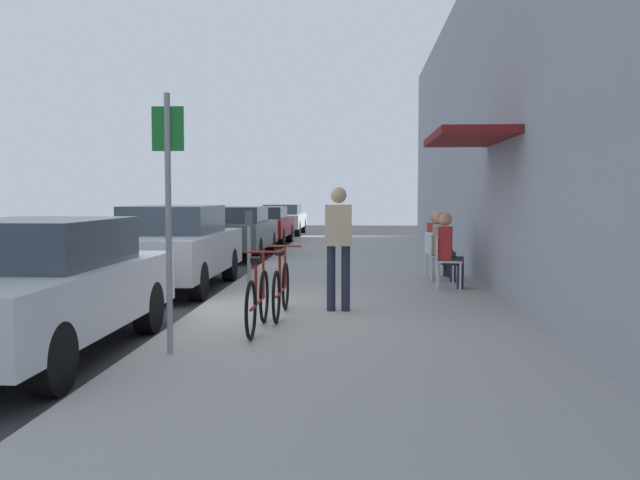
# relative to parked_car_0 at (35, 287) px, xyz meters

# --- Properties ---
(ground_plane) EXTENTS (60.00, 60.00, 0.00)m
(ground_plane) POSITION_rel_parked_car_0_xyz_m (1.10, 2.29, -0.75)
(ground_plane) COLOR #2D2D30
(sidewalk_slab) EXTENTS (4.50, 32.00, 0.12)m
(sidewalk_slab) POSITION_rel_parked_car_0_xyz_m (3.35, 4.29, -0.69)
(sidewalk_slab) COLOR #9E9B93
(sidewalk_slab) RESTS_ON ground_plane
(building_facade) EXTENTS (1.40, 32.00, 6.22)m
(building_facade) POSITION_rel_parked_car_0_xyz_m (5.75, 4.29, 2.36)
(building_facade) COLOR #999EA8
(building_facade) RESTS_ON ground_plane
(parked_car_0) EXTENTS (1.80, 4.40, 1.46)m
(parked_car_0) POSITION_rel_parked_car_0_xyz_m (0.00, 0.00, 0.00)
(parked_car_0) COLOR silver
(parked_car_0) RESTS_ON ground_plane
(parked_car_1) EXTENTS (1.80, 4.40, 1.52)m
(parked_car_1) POSITION_rel_parked_car_0_xyz_m (0.00, 5.38, 0.03)
(parked_car_1) COLOR #B7B7BC
(parked_car_1) RESTS_ON ground_plane
(parked_car_2) EXTENTS (1.80, 4.40, 1.39)m
(parked_car_2) POSITION_rel_parked_car_0_xyz_m (-0.00, 11.77, -0.02)
(parked_car_2) COLOR #47514C
(parked_car_2) RESTS_ON ground_plane
(parked_car_3) EXTENTS (1.80, 4.40, 1.30)m
(parked_car_3) POSITION_rel_parked_car_0_xyz_m (0.00, 17.01, -0.06)
(parked_car_3) COLOR maroon
(parked_car_3) RESTS_ON ground_plane
(parked_car_4) EXTENTS (1.80, 4.40, 1.30)m
(parked_car_4) POSITION_rel_parked_car_0_xyz_m (0.00, 23.08, -0.06)
(parked_car_4) COLOR #B7B7BC
(parked_car_4) RESTS_ON ground_plane
(parking_meter) EXTENTS (0.12, 0.10, 1.32)m
(parking_meter) POSITION_rel_parked_car_0_xyz_m (1.55, 4.47, 0.14)
(parking_meter) COLOR slate
(parking_meter) RESTS_ON sidewalk_slab
(street_sign) EXTENTS (0.32, 0.06, 2.60)m
(street_sign) POSITION_rel_parked_car_0_xyz_m (1.50, -0.24, 0.89)
(street_sign) COLOR gray
(street_sign) RESTS_ON sidewalk_slab
(bicycle_0) EXTENTS (0.46, 1.71, 0.90)m
(bicycle_0) POSITION_rel_parked_car_0_xyz_m (2.21, 0.97, -0.27)
(bicycle_0) COLOR black
(bicycle_0) RESTS_ON sidewalk_slab
(bicycle_1) EXTENTS (0.46, 1.71, 0.90)m
(bicycle_1) POSITION_rel_parked_car_0_xyz_m (2.37, 1.97, -0.27)
(bicycle_1) COLOR black
(bicycle_1) RESTS_ON sidewalk_slab
(cafe_chair_0) EXTENTS (0.51, 0.51, 0.87)m
(cafe_chair_0) POSITION_rel_parked_car_0_xyz_m (4.85, 4.92, -0.13)
(cafe_chair_0) COLOR silver
(cafe_chair_0) RESTS_ON sidewalk_slab
(seated_patron_0) EXTENTS (0.48, 0.42, 1.29)m
(seated_patron_0) POSITION_rel_parked_car_0_xyz_m (4.91, 4.91, 0.07)
(seated_patron_0) COLOR #232838
(seated_patron_0) RESTS_ON sidewalk_slab
(cafe_chair_1) EXTENTS (0.50, 0.50, 0.87)m
(cafe_chair_1) POSITION_rel_parked_car_0_xyz_m (4.85, 5.89, -0.13)
(cafe_chair_1) COLOR silver
(cafe_chair_1) RESTS_ON sidewalk_slab
(seated_patron_1) EXTENTS (0.47, 0.41, 1.29)m
(seated_patron_1) POSITION_rel_parked_car_0_xyz_m (4.91, 5.89, 0.07)
(seated_patron_1) COLOR #232838
(seated_patron_1) RESTS_ON sidewalk_slab
(cafe_chair_2) EXTENTS (0.54, 0.54, 0.87)m
(cafe_chair_2) POSITION_rel_parked_car_0_xyz_m (4.86, 6.53, -0.13)
(cafe_chair_2) COLOR silver
(cafe_chair_2) RESTS_ON sidewalk_slab
(seated_patron_2) EXTENTS (0.49, 0.44, 1.29)m
(seated_patron_2) POSITION_rel_parked_car_0_xyz_m (4.91, 6.54, 0.07)
(seated_patron_2) COLOR #232838
(seated_patron_2) RESTS_ON sidewalk_slab
(pedestrian_standing) EXTENTS (0.36, 0.22, 1.70)m
(pedestrian_standing) POSITION_rel_parked_car_0_xyz_m (3.11, 2.43, 0.37)
(pedestrian_standing) COLOR #232838
(pedestrian_standing) RESTS_ON sidewalk_slab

